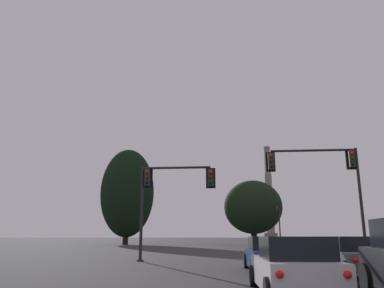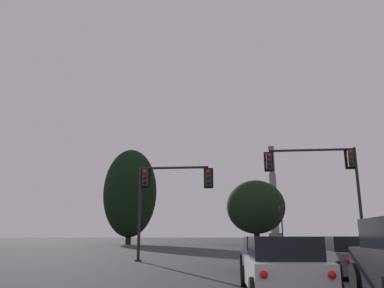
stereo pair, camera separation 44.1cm
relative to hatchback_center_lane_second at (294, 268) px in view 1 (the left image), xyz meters
The scene contains 9 objects.
hatchback_center_lane_second is the anchor object (origin of this frame).
sedan_center_lane_front 6.22m from the hatchback_center_lane_second, 88.71° to the left, with size 2.08×4.74×1.43m.
sedan_right_lane_front 6.27m from the hatchback_center_lane_second, 58.18° to the left, with size 2.17×4.77×1.43m.
traffic_light_far_right 46.93m from the hatchback_center_lane_second, 82.59° to the left, with size 0.78×0.50×5.86m.
traffic_light_overhead_left 13.81m from the hatchback_center_lane_second, 112.98° to the left, with size 4.65×0.50×5.60m.
traffic_light_overhead_right 14.36m from the hatchback_center_lane_second, 70.53° to the left, with size 5.61×0.50×6.66m.
smokestack 152.10m from the hatchback_center_lane_second, 83.59° to the left, with size 5.50×5.50×39.09m.
treeline_far_right 53.80m from the hatchback_center_lane_second, 86.85° to the left, with size 9.63×8.67×10.51m.
treeline_right_mid 56.39m from the hatchback_center_lane_second, 109.16° to the left, with size 9.07×8.16×16.10m.
Camera 1 is at (-1.51, 0.45, 1.45)m, focal length 35.00 mm.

